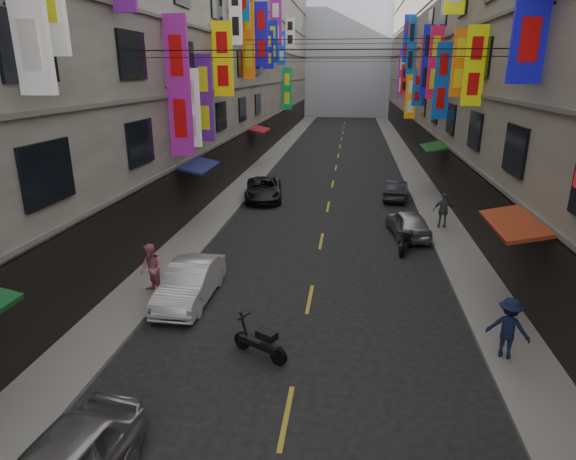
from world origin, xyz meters
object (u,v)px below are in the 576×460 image
(car_right_mid, at_px, (408,223))
(pedestrian_rnear, at_px, (509,328))
(car_left_mid, at_px, (190,282))
(pedestrian_rfar, at_px, (444,211))
(car_right_far, at_px, (396,190))
(scooter_far_right, at_px, (406,242))
(car_left_far, at_px, (264,189))
(scooter_crossing, at_px, (261,342))
(pedestrian_lfar, at_px, (151,269))

(car_right_mid, xyz_separation_m, pedestrian_rnear, (1.53, -10.24, 0.34))
(car_left_mid, height_order, pedestrian_rfar, pedestrian_rfar)
(pedestrian_rfar, bearing_deg, car_right_far, -70.02)
(scooter_far_right, height_order, car_left_far, car_left_far)
(car_right_mid, bearing_deg, scooter_crossing, 56.54)
(scooter_far_right, bearing_deg, scooter_crossing, 80.22)
(car_right_mid, bearing_deg, car_left_mid, 35.78)
(scooter_crossing, height_order, pedestrian_lfar, pedestrian_lfar)
(car_left_far, bearing_deg, car_left_mid, -99.11)
(scooter_far_right, distance_m, car_left_mid, 9.59)
(car_left_far, distance_m, pedestrian_rfar, 10.87)
(car_left_far, xyz_separation_m, pedestrian_lfar, (-1.40, -13.67, 0.37))
(car_right_far, bearing_deg, scooter_crossing, 82.99)
(car_right_far, bearing_deg, car_right_mid, 98.60)
(scooter_far_right, bearing_deg, car_right_far, -73.35)
(car_right_mid, xyz_separation_m, pedestrian_rfar, (1.79, 1.19, 0.35))
(car_left_far, bearing_deg, pedestrian_rfar, -34.81)
(car_left_mid, bearing_deg, scooter_crossing, -45.30)
(scooter_far_right, distance_m, pedestrian_rfar, 4.01)
(car_left_mid, bearing_deg, scooter_far_right, 36.91)
(scooter_far_right, xyz_separation_m, car_left_far, (-7.70, 8.09, 0.20))
(scooter_crossing, height_order, pedestrian_rfar, pedestrian_rfar)
(pedestrian_lfar, height_order, pedestrian_rfar, pedestrian_lfar)
(car_right_far, xyz_separation_m, pedestrian_rnear, (1.53, -17.22, 0.39))
(pedestrian_lfar, bearing_deg, pedestrian_rnear, 26.25)
(car_left_mid, bearing_deg, car_left_far, 90.35)
(car_right_far, height_order, pedestrian_rfar, pedestrian_rfar)
(scooter_far_right, relative_size, car_left_far, 0.38)
(scooter_crossing, relative_size, car_left_far, 0.35)
(car_left_far, height_order, pedestrian_rfar, pedestrian_rfar)
(car_right_far, xyz_separation_m, pedestrian_rfar, (1.79, -5.79, 0.40))
(car_left_mid, distance_m, pedestrian_rfar, 13.37)
(scooter_far_right, relative_size, car_right_far, 0.49)
(car_right_far, bearing_deg, car_left_far, 16.30)
(car_left_far, xyz_separation_m, car_right_far, (8.00, 1.08, -0.06))
(scooter_crossing, bearing_deg, pedestrian_lfar, 83.69)
(scooter_crossing, height_order, car_right_mid, car_right_mid)
(car_left_mid, height_order, car_left_far, car_left_mid)
(scooter_crossing, xyz_separation_m, pedestrian_rfar, (6.81, 12.15, 0.54))
(scooter_far_right, distance_m, pedestrian_lfar, 10.69)
(scooter_crossing, bearing_deg, pedestrian_rnear, -53.99)
(car_right_mid, relative_size, pedestrian_rfar, 2.14)
(scooter_crossing, height_order, scooter_far_right, same)
(car_left_mid, bearing_deg, car_right_far, 62.09)
(car_right_mid, height_order, car_right_far, car_right_mid)
(car_right_mid, bearing_deg, pedestrian_lfar, 30.69)
(car_right_mid, xyz_separation_m, pedestrian_lfar, (-9.40, -7.77, 0.38))
(car_right_mid, distance_m, pedestrian_rnear, 10.36)
(scooter_crossing, bearing_deg, car_left_far, 39.77)
(car_right_mid, height_order, pedestrian_rnear, pedestrian_rnear)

